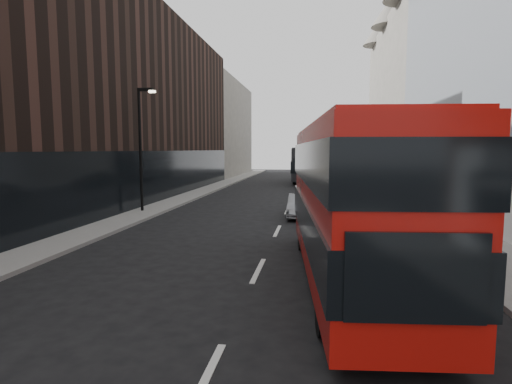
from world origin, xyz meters
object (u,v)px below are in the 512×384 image
at_px(car_b, 300,206).
at_px(red_bus, 350,196).
at_px(grey_bus, 308,164).
at_px(street_lamp, 142,141).
at_px(car_c, 316,183).
at_px(car_a, 309,200).

bearing_deg(car_b, red_bus, -80.72).
relative_size(grey_bus, car_b, 3.27).
bearing_deg(grey_bus, street_lamp, -108.25).
bearing_deg(grey_bus, car_b, -87.53).
distance_m(street_lamp, grey_bus, 25.80).
bearing_deg(street_lamp, grey_bus, 69.44).
distance_m(grey_bus, car_c, 10.40).
bearing_deg(car_a, red_bus, -78.18).
xyz_separation_m(red_bus, car_c, (-0.94, 24.36, -1.65)).
xyz_separation_m(red_bus, car_b, (-1.75, 10.56, -1.80)).
height_order(street_lamp, grey_bus, street_lamp).
height_order(street_lamp, red_bus, street_lamp).
height_order(car_a, car_c, car_c).
distance_m(grey_bus, car_b, 24.12).
bearing_deg(red_bus, car_b, 93.84).
xyz_separation_m(grey_bus, car_c, (0.88, -10.28, -1.32)).
xyz_separation_m(street_lamp, grey_bus, (9.03, 24.08, -2.10)).
relative_size(red_bus, car_b, 2.94).
xyz_separation_m(red_bus, car_a, (-1.30, 12.56, -1.70)).
relative_size(street_lamp, car_c, 1.34).
xyz_separation_m(car_a, car_c, (0.36, 11.80, 0.05)).
bearing_deg(street_lamp, car_a, 11.82).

